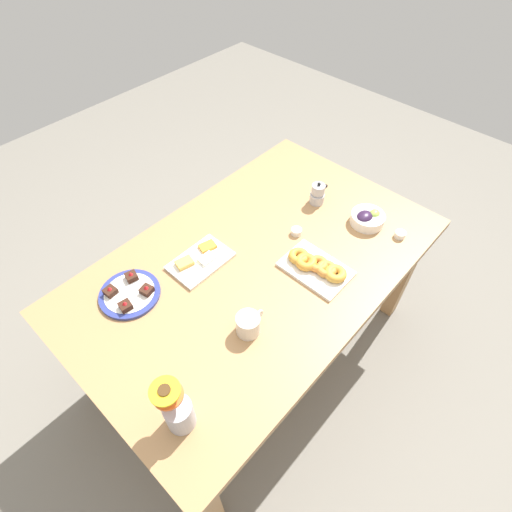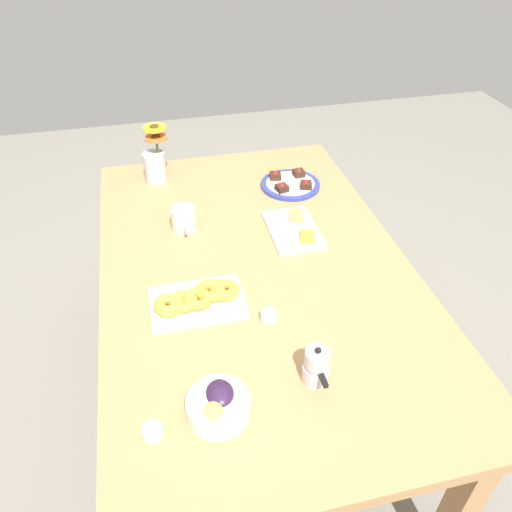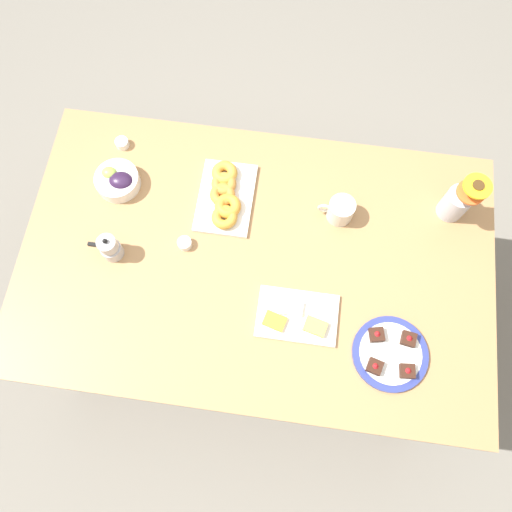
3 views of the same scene
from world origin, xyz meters
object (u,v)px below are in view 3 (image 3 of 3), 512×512
dining_table (256,268)px  jam_cup_berry (122,143)px  grape_bowl (118,180)px  dessert_plate (390,353)px  cheese_platter (297,317)px  moka_pot (110,248)px  croissant_platter (225,196)px  jam_cup_honey (185,243)px  coffee_mug (340,210)px  flower_vase (457,202)px

dining_table → jam_cup_berry: jam_cup_berry is taller
grape_bowl → dessert_plate: bearing=154.5°
grape_bowl → jam_cup_berry: bearing=-80.9°
cheese_platter → moka_pot: size_ratio=2.18×
moka_pot → croissant_platter: bearing=-143.5°
croissant_platter → dessert_plate: size_ratio=1.17×
jam_cup_honey → jam_cup_berry: 0.46m
dining_table → coffee_mug: bearing=-142.2°
cheese_platter → jam_cup_berry: (0.70, -0.55, 0.01)m
dining_table → croissant_platter: croissant_platter is taller
dining_table → flower_vase: flower_vase is taller
cheese_platter → jam_cup_honey: 0.45m
grape_bowl → jam_cup_berry: 0.16m
jam_cup_honey → moka_pot: 0.24m
dessert_plate → dining_table: bearing=-28.7°
coffee_mug → grape_bowl: (0.78, -0.01, -0.01)m
cheese_platter → jam_cup_honey: size_ratio=5.42×
dessert_plate → flower_vase: flower_vase is taller
dining_table → coffee_mug: (-0.26, -0.20, 0.13)m
coffee_mug → dining_table: bearing=37.8°
dessert_plate → flower_vase: size_ratio=1.03×
cheese_platter → dessert_plate: (-0.30, 0.08, 0.00)m
dessert_plate → jam_cup_honey: bearing=-21.1°
grape_bowl → jam_cup_berry: (0.03, -0.16, -0.01)m
croissant_platter → cheese_platter: bearing=127.4°
jam_cup_honey → cheese_platter: bearing=154.1°
croissant_platter → jam_cup_berry: croissant_platter is taller
dining_table → cheese_platter: cheese_platter is taller
coffee_mug → grape_bowl: size_ratio=0.81×
jam_cup_honey → dessert_plate: dessert_plate is taller
croissant_platter → jam_cup_honey: bearing=60.5°
coffee_mug → croissant_platter: (0.40, -0.01, -0.02)m
grape_bowl → dessert_plate: 1.09m
cheese_platter → flower_vase: flower_vase is taller
jam_cup_honey → flower_vase: (-0.89, -0.25, 0.06)m
coffee_mug → jam_cup_honey: 0.54m
croissant_platter → moka_pot: bearing=36.5°
coffee_mug → grape_bowl: coffee_mug is taller
jam_cup_berry → dining_table: bearing=145.6°
grape_bowl → jam_cup_berry: size_ratio=3.21×
jam_cup_honey → dessert_plate: 0.76m
cheese_platter → grape_bowl: bearing=-30.0°
croissant_platter → jam_cup_honey: (0.11, 0.19, -0.01)m
coffee_mug → flower_vase: bearing=-169.9°
moka_pot → dining_table: bearing=-175.0°
dining_table → flower_vase: (-0.64, -0.27, 0.17)m
dining_table → flower_vase: bearing=-157.2°
dining_table → coffee_mug: size_ratio=12.87×
grape_bowl → coffee_mug: bearing=179.1°
croissant_platter → moka_pot: 0.43m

